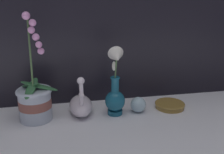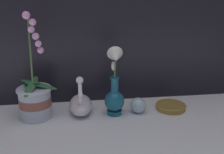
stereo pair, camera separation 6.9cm
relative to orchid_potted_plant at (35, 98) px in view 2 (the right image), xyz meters
The scene contains 6 objects.
ground_plane 0.36m from the orchid_potted_plant, 15.90° to the right, with size 2.80×2.80×0.00m, color white.
orchid_potted_plant is the anchor object (origin of this frame).
swan_figurine 0.21m from the orchid_potted_plant, ahead, with size 0.11×0.20×0.20m.
blue_vase 0.37m from the orchid_potted_plant, ahead, with size 0.09×0.12×0.33m.
glass_sphere 0.48m from the orchid_potted_plant, ahead, with size 0.08×0.08×0.08m.
amber_dish 0.65m from the orchid_potted_plant, ahead, with size 0.15×0.15×0.03m.
Camera 2 is at (-0.13, -1.05, 0.56)m, focal length 42.00 mm.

